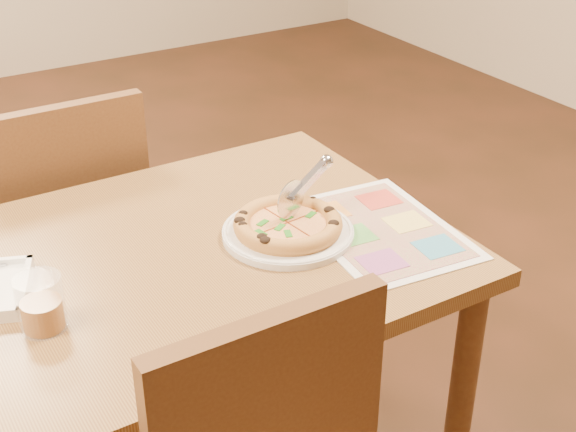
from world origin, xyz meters
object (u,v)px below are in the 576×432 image
dining_table (150,297)px  pizza_cutter (303,187)px  glass_tumbler (41,306)px  chair_far (66,210)px  pizza (288,224)px  menu (380,229)px  plate (288,233)px

dining_table → pizza_cutter: size_ratio=7.70×
glass_tumbler → chair_far: bearing=71.0°
pizza → menu: 0.21m
glass_tumbler → plate: bearing=5.2°
pizza → pizza_cutter: pizza_cutter is taller
dining_table → chair_far: bearing=90.0°
chair_far → plate: 0.75m
plate → pizza_cutter: pizza_cutter is taller
plate → glass_tumbler: 0.56m
glass_tumbler → menu: size_ratio=0.26×
chair_far → glass_tumbler: (-0.24, -0.71, 0.20)m
plate → glass_tumbler: bearing=-174.8°
chair_far → pizza_cutter: size_ratio=2.79×
chair_far → menu: bearing=123.9°
dining_table → plate: (0.31, -0.06, 0.09)m
pizza → pizza_cutter: size_ratio=1.43×
pizza_cutter → menu: pizza_cutter is taller
pizza_cutter → pizza: bearing=-171.4°
chair_far → plate: (0.31, -0.66, 0.16)m
pizza → dining_table: bearing=170.3°
dining_table → pizza_cutter: pizza_cutter is taller
pizza → glass_tumbler: 0.56m
pizza_cutter → dining_table: bearing=157.2°
chair_far → dining_table: bearing=90.0°
plate → dining_table: bearing=169.8°
plate → glass_tumbler: (-0.56, -0.05, 0.04)m
pizza → chair_far: bearing=115.5°
dining_table → pizza_cutter: bearing=-3.7°
plate → pizza: 0.02m
chair_far → glass_tumbler: bearing=71.0°
plate → pizza: size_ratio=1.21×
pizza_cutter → menu: (0.13, -0.12, -0.09)m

